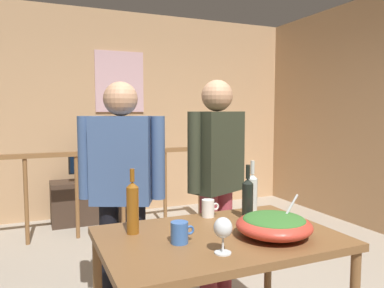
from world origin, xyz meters
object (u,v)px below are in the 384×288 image
(wine_glass, at_px, (223,229))
(person_standing_right, at_px, (217,172))
(serving_table, at_px, (219,249))
(salad_bowl, at_px, (274,224))
(mug_blue, at_px, (180,232))
(stair_railing, at_px, (119,179))
(wine_bottle_amber, at_px, (133,207))
(framed_picture, at_px, (120,82))
(tv_console, at_px, (88,201))
(flat_screen_tv, at_px, (87,164))
(wine_bottle_clear, at_px, (252,192))
(person_standing_left, at_px, (122,182))
(wine_bottle_dark, at_px, (248,198))
(mug_white, at_px, (208,208))

(wine_glass, distance_m, person_standing_right, 1.07)
(serving_table, bearing_deg, salad_bowl, -30.18)
(salad_bowl, relative_size, mug_blue, 3.20)
(stair_railing, height_order, salad_bowl, stair_railing)
(wine_bottle_amber, relative_size, person_standing_right, 0.21)
(serving_table, bearing_deg, framed_picture, 86.07)
(person_standing_right, bearing_deg, serving_table, 39.62)
(stair_railing, xyz_separation_m, mug_blue, (-0.25, -2.59, 0.19))
(tv_console, relative_size, flat_screen_tv, 1.97)
(wine_glass, xyz_separation_m, wine_bottle_clear, (0.50, 0.55, 0.02))
(wine_glass, bearing_deg, wine_bottle_amber, 125.13)
(serving_table, xyz_separation_m, wine_bottle_clear, (0.40, 0.31, 0.21))
(tv_console, distance_m, wine_glass, 3.44)
(salad_bowl, xyz_separation_m, person_standing_left, (-0.60, 0.86, 0.11))
(wine_bottle_clear, relative_size, mug_blue, 2.72)
(flat_screen_tv, height_order, wine_bottle_dark, wine_bottle_dark)
(framed_picture, height_order, stair_railing, framed_picture)
(salad_bowl, xyz_separation_m, wine_bottle_dark, (0.04, 0.33, 0.06))
(mug_blue, xyz_separation_m, person_standing_left, (-0.12, 0.76, 0.12))
(framed_picture, height_order, tv_console, framed_picture)
(serving_table, xyz_separation_m, mug_blue, (-0.24, -0.04, 0.13))
(salad_bowl, bearing_deg, wine_bottle_clear, 71.21)
(stair_railing, distance_m, wine_bottle_dark, 2.40)
(wine_glass, height_order, wine_bottle_amber, wine_bottle_amber)
(wine_glass, height_order, wine_bottle_clear, wine_bottle_clear)
(wine_bottle_amber, height_order, wine_bottle_dark, wine_bottle_amber)
(mug_white, bearing_deg, wine_glass, -109.33)
(mug_blue, bearing_deg, salad_bowl, -12.42)
(stair_railing, relative_size, person_standing_left, 1.98)
(wine_bottle_clear, relative_size, person_standing_right, 0.20)
(wine_bottle_clear, height_order, mug_blue, wine_bottle_clear)
(mug_blue, bearing_deg, mug_white, 47.58)
(framed_picture, relative_size, wine_bottle_clear, 2.47)
(stair_railing, distance_m, wine_bottle_amber, 2.41)
(serving_table, xyz_separation_m, wine_glass, (-0.10, -0.24, 0.19))
(serving_table, height_order, wine_bottle_clear, wine_bottle_clear)
(mug_white, relative_size, person_standing_left, 0.07)
(wine_bottle_amber, height_order, person_standing_left, person_standing_left)
(person_standing_right, bearing_deg, framed_picture, -111.87)
(framed_picture, relative_size, flat_screen_tv, 1.81)
(framed_picture, height_order, flat_screen_tv, framed_picture)
(person_standing_right, bearing_deg, salad_bowl, 58.62)
(salad_bowl, bearing_deg, serving_table, 149.82)
(mug_white, bearing_deg, wine_bottle_clear, -2.92)
(mug_white, relative_size, mug_blue, 0.93)
(salad_bowl, relative_size, wine_glass, 2.33)
(serving_table, distance_m, mug_blue, 0.27)
(mug_white, bearing_deg, person_standing_right, 56.90)
(wine_glass, bearing_deg, salad_bowl, 15.50)
(mug_white, distance_m, person_standing_left, 0.61)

